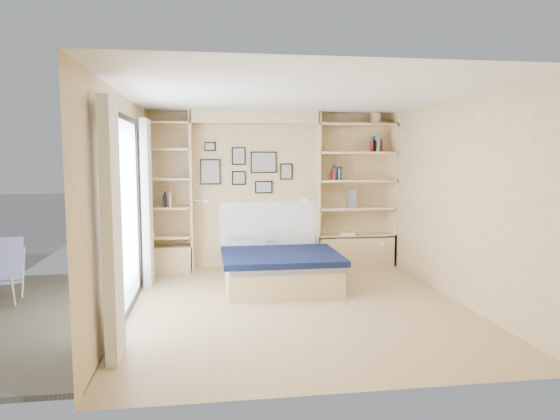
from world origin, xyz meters
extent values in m
plane|color=tan|center=(0.00, 0.00, 0.00)|extent=(4.50, 4.50, 0.00)
plane|color=beige|center=(0.00, 2.25, 1.25)|extent=(4.00, 0.00, 4.00)
plane|color=beige|center=(0.00, -2.25, 1.25)|extent=(4.00, 0.00, 4.00)
plane|color=beige|center=(-2.00, 0.00, 1.25)|extent=(0.00, 4.50, 4.50)
plane|color=beige|center=(2.00, 0.00, 1.25)|extent=(0.00, 4.50, 4.50)
plane|color=white|center=(0.00, 0.00, 2.50)|extent=(4.50, 4.50, 0.00)
cube|color=#E8C88B|center=(-1.30, 2.08, 1.25)|extent=(0.04, 0.35, 2.50)
cube|color=#E8C88B|center=(0.70, 2.08, 1.25)|extent=(0.04, 0.35, 2.50)
cube|color=#E8C88B|center=(-0.30, 2.08, 2.40)|extent=(2.00, 0.35, 0.20)
cube|color=#E8C88B|center=(1.98, 2.08, 1.25)|extent=(0.04, 0.35, 2.50)
cube|color=#E8C88B|center=(-1.98, 2.08, 1.25)|extent=(0.04, 0.35, 2.50)
cube|color=#E8C88B|center=(1.35, 2.08, 0.25)|extent=(1.30, 0.35, 0.50)
cube|color=#E8C88B|center=(-1.65, 2.08, 0.20)|extent=(0.70, 0.35, 0.40)
cube|color=black|center=(-1.97, 0.00, 2.23)|extent=(0.04, 2.08, 0.06)
cube|color=black|center=(-1.97, 0.00, 0.03)|extent=(0.04, 2.08, 0.06)
cube|color=black|center=(-1.97, -1.02, 1.10)|extent=(0.04, 0.06, 2.20)
cube|color=black|center=(-1.97, 1.02, 1.10)|extent=(0.04, 0.06, 2.20)
cube|color=silver|center=(-1.98, 0.00, 1.12)|extent=(0.01, 2.00, 2.20)
cube|color=white|center=(-1.88, -1.30, 1.15)|extent=(0.10, 0.45, 2.30)
cube|color=white|center=(-1.88, 1.30, 1.15)|extent=(0.10, 0.45, 2.30)
cube|color=#E8C88B|center=(1.35, 2.08, 0.50)|extent=(1.30, 0.35, 0.04)
cube|color=#E8C88B|center=(1.35, 2.08, 0.95)|extent=(1.30, 0.35, 0.04)
cube|color=#E8C88B|center=(1.35, 2.08, 1.40)|extent=(1.30, 0.35, 0.04)
cube|color=#E8C88B|center=(1.35, 2.08, 1.85)|extent=(1.30, 0.35, 0.04)
cube|color=#E8C88B|center=(1.35, 2.08, 2.30)|extent=(1.30, 0.35, 0.04)
cube|color=#E8C88B|center=(-1.65, 2.08, 0.55)|extent=(0.70, 0.35, 0.04)
cube|color=#E8C88B|center=(-1.65, 2.08, 1.00)|extent=(0.70, 0.35, 0.04)
cube|color=#E8C88B|center=(-1.65, 2.08, 1.45)|extent=(0.70, 0.35, 0.04)
cube|color=#E8C88B|center=(-1.65, 2.08, 1.90)|extent=(0.70, 0.35, 0.04)
cube|color=#E8C88B|center=(-1.65, 2.08, 2.30)|extent=(0.70, 0.35, 0.04)
cube|color=#E8C88B|center=(-0.07, 1.14, 0.16)|extent=(1.48, 1.86, 0.32)
cube|color=#AEB3BE|center=(-0.07, 1.14, 0.37)|extent=(1.44, 1.82, 0.10)
cube|color=#0D1536|center=(-0.07, 0.83, 0.44)|extent=(1.58, 1.30, 0.08)
cube|color=#AEB3BE|center=(-0.45, 1.77, 0.48)|extent=(0.51, 0.37, 0.12)
cube|color=#AEB3BE|center=(0.30, 1.77, 0.48)|extent=(0.51, 0.37, 0.12)
cube|color=white|center=(-0.07, 2.22, 0.72)|extent=(1.58, 0.04, 0.70)
cube|color=black|center=(-1.00, 2.23, 1.55)|extent=(0.32, 0.02, 0.40)
cube|color=gray|center=(-1.00, 2.21, 1.55)|extent=(0.28, 0.01, 0.36)
cube|color=black|center=(-0.55, 2.23, 1.80)|extent=(0.22, 0.02, 0.28)
cube|color=gray|center=(-0.55, 2.21, 1.80)|extent=(0.18, 0.01, 0.24)
cube|color=black|center=(-0.55, 2.23, 1.45)|extent=(0.22, 0.02, 0.22)
cube|color=gray|center=(-0.55, 2.21, 1.45)|extent=(0.18, 0.01, 0.18)
cube|color=black|center=(-0.15, 2.23, 1.70)|extent=(0.42, 0.02, 0.34)
cube|color=gray|center=(-0.15, 2.21, 1.70)|extent=(0.38, 0.01, 0.30)
cube|color=black|center=(-0.15, 2.23, 1.30)|extent=(0.28, 0.02, 0.20)
cube|color=gray|center=(-0.15, 2.21, 1.30)|extent=(0.24, 0.01, 0.16)
cube|color=black|center=(0.22, 2.23, 1.55)|extent=(0.20, 0.02, 0.26)
cube|color=gray|center=(0.22, 2.21, 1.55)|extent=(0.16, 0.01, 0.22)
cube|color=black|center=(-1.00, 2.23, 1.95)|extent=(0.18, 0.02, 0.14)
cube|color=gray|center=(-1.00, 2.21, 1.95)|extent=(0.14, 0.01, 0.10)
cylinder|color=silver|center=(-1.16, 2.00, 1.12)|extent=(0.20, 0.02, 0.02)
cone|color=white|center=(-1.06, 2.00, 1.10)|extent=(0.13, 0.12, 0.15)
cylinder|color=silver|center=(0.56, 2.00, 1.12)|extent=(0.20, 0.02, 0.02)
cone|color=white|center=(0.46, 2.00, 1.10)|extent=(0.13, 0.12, 0.15)
cube|color=#A51E1E|center=(0.95, 2.07, 1.51)|extent=(0.02, 0.15, 0.17)
cube|color=navy|center=(0.98, 2.07, 1.54)|extent=(0.03, 0.15, 0.23)
cube|color=black|center=(1.01, 2.07, 1.52)|extent=(0.03, 0.15, 0.20)
cube|color=#C9B88F|center=(1.03, 2.07, 1.51)|extent=(0.04, 0.15, 0.18)
cube|color=#26593F|center=(1.09, 2.07, 1.53)|extent=(0.03, 0.15, 0.21)
cube|color=#A51E1E|center=(1.61, 2.07, 1.97)|extent=(0.02, 0.15, 0.19)
cube|color=navy|center=(1.61, 2.07, 1.99)|extent=(0.03, 0.15, 0.25)
cube|color=black|center=(1.63, 2.07, 1.96)|extent=(0.03, 0.15, 0.18)
cube|color=#BFB28C|center=(1.68, 2.07, 1.97)|extent=(0.04, 0.15, 0.20)
cube|color=#26593F|center=(1.73, 2.07, 1.98)|extent=(0.03, 0.15, 0.21)
cube|color=#A51E1E|center=(1.74, 2.07, 1.97)|extent=(0.03, 0.15, 0.19)
cube|color=navy|center=(-1.72, 2.07, 1.11)|extent=(0.02, 0.15, 0.17)
cube|color=black|center=(-1.69, 2.07, 1.14)|extent=(0.03, 0.15, 0.24)
cube|color=#BFB28C|center=(-1.62, 2.07, 1.13)|extent=(0.03, 0.15, 0.22)
cube|color=#E8C88B|center=(1.64, 2.07, 2.40)|extent=(0.13, 0.13, 0.15)
cone|color=#E8C88B|center=(1.64, 2.07, 2.51)|extent=(0.20, 0.20, 0.08)
cube|color=slate|center=(1.28, 2.07, 1.12)|extent=(0.12, 0.12, 0.30)
cube|color=white|center=(1.20, 2.02, 0.54)|extent=(0.22, 0.16, 0.03)
cylinder|color=tan|center=(-3.33, 0.33, 0.20)|extent=(0.05, 0.14, 0.40)
cylinder|color=tan|center=(-3.40, 0.88, 0.30)|extent=(0.07, 0.33, 0.65)
cube|color=#3337A1|center=(-3.62, 0.88, 0.50)|extent=(0.48, 0.28, 0.53)
camera|label=1|loc=(-1.05, -5.76, 1.80)|focal=32.00mm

